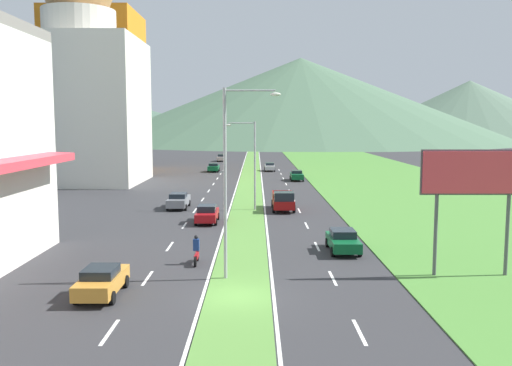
# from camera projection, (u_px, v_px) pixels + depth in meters

# --- Properties ---
(ground_plane) EXTENTS (600.00, 600.00, 0.00)m
(ground_plane) POSITION_uv_depth(u_px,v_px,m) (237.00, 297.00, 26.62)
(ground_plane) COLOR #2D2D30
(grass_median) EXTENTS (3.20, 240.00, 0.06)m
(grass_median) POSITION_uv_depth(u_px,v_px,m) (250.00, 177.00, 86.25)
(grass_median) COLOR #518438
(grass_median) RESTS_ON ground_plane
(grass_verge_right) EXTENTS (24.00, 240.00, 0.06)m
(grass_verge_right) POSITION_uv_depth(u_px,v_px,m) (379.00, 177.00, 86.29)
(grass_verge_right) COLOR #477F33
(grass_verge_right) RESTS_ON ground_plane
(lane_dash_left_2) EXTENTS (0.16, 2.80, 0.01)m
(lane_dash_left_2) POSITION_uv_depth(u_px,v_px,m) (109.00, 332.00, 22.17)
(lane_dash_left_2) COLOR silver
(lane_dash_left_2) RESTS_ON ground_plane
(lane_dash_left_3) EXTENTS (0.16, 2.80, 0.01)m
(lane_dash_left_3) POSITION_uv_depth(u_px,v_px,m) (147.00, 278.00, 29.90)
(lane_dash_left_3) COLOR silver
(lane_dash_left_3) RESTS_ON ground_plane
(lane_dash_left_4) EXTENTS (0.16, 2.80, 0.01)m
(lane_dash_left_4) POSITION_uv_depth(u_px,v_px,m) (169.00, 246.00, 37.62)
(lane_dash_left_4) COLOR silver
(lane_dash_left_4) RESTS_ON ground_plane
(lane_dash_left_5) EXTENTS (0.16, 2.80, 0.01)m
(lane_dash_left_5) POSITION_uv_depth(u_px,v_px,m) (184.00, 225.00, 45.35)
(lane_dash_left_5) COLOR silver
(lane_dash_left_5) RESTS_ON ground_plane
(lane_dash_left_6) EXTENTS (0.16, 2.80, 0.01)m
(lane_dash_left_6) POSITION_uv_depth(u_px,v_px,m) (194.00, 211.00, 53.07)
(lane_dash_left_6) COLOR silver
(lane_dash_left_6) RESTS_ON ground_plane
(lane_dash_left_7) EXTENTS (0.16, 2.80, 0.01)m
(lane_dash_left_7) POSITION_uv_depth(u_px,v_px,m) (202.00, 200.00, 60.79)
(lane_dash_left_7) COLOR silver
(lane_dash_left_7) RESTS_ON ground_plane
(lane_dash_left_8) EXTENTS (0.16, 2.80, 0.01)m
(lane_dash_left_8) POSITION_uv_depth(u_px,v_px,m) (208.00, 191.00, 68.52)
(lane_dash_left_8) COLOR silver
(lane_dash_left_8) RESTS_ON ground_plane
(lane_dash_left_9) EXTENTS (0.16, 2.80, 0.01)m
(lane_dash_left_9) POSITION_uv_depth(u_px,v_px,m) (213.00, 184.00, 76.24)
(lane_dash_left_9) COLOR silver
(lane_dash_left_9) RESTS_ON ground_plane
(lane_dash_left_10) EXTENTS (0.16, 2.80, 0.01)m
(lane_dash_left_10) POSITION_uv_depth(u_px,v_px,m) (216.00, 178.00, 83.97)
(lane_dash_left_10) COLOR silver
(lane_dash_left_10) RESTS_ON ground_plane
(lane_dash_left_11) EXTENTS (0.16, 2.80, 0.01)m
(lane_dash_left_11) POSITION_uv_depth(u_px,v_px,m) (220.00, 174.00, 91.69)
(lane_dash_left_11) COLOR silver
(lane_dash_left_11) RESTS_ON ground_plane
(lane_dash_left_12) EXTENTS (0.16, 2.80, 0.01)m
(lane_dash_left_12) POSITION_uv_depth(u_px,v_px,m) (222.00, 170.00, 99.41)
(lane_dash_left_12) COLOR silver
(lane_dash_left_12) RESTS_ON ground_plane
(lane_dash_right_2) EXTENTS (0.16, 2.80, 0.01)m
(lane_dash_right_2) POSITION_uv_depth(u_px,v_px,m) (359.00, 332.00, 22.19)
(lane_dash_right_2) COLOR silver
(lane_dash_right_2) RESTS_ON ground_plane
(lane_dash_right_3) EXTENTS (0.16, 2.80, 0.01)m
(lane_dash_right_3) POSITION_uv_depth(u_px,v_px,m) (332.00, 278.00, 29.92)
(lane_dash_right_3) COLOR silver
(lane_dash_right_3) RESTS_ON ground_plane
(lane_dash_right_4) EXTENTS (0.16, 2.80, 0.01)m
(lane_dash_right_4) POSITION_uv_depth(u_px,v_px,m) (316.00, 246.00, 37.64)
(lane_dash_right_4) COLOR silver
(lane_dash_right_4) RESTS_ON ground_plane
(lane_dash_right_5) EXTENTS (0.16, 2.80, 0.01)m
(lane_dash_right_5) POSITION_uv_depth(u_px,v_px,m) (306.00, 225.00, 45.36)
(lane_dash_right_5) COLOR silver
(lane_dash_right_5) RESTS_ON ground_plane
(lane_dash_right_6) EXTENTS (0.16, 2.80, 0.01)m
(lane_dash_right_6) POSITION_uv_depth(u_px,v_px,m) (298.00, 211.00, 53.09)
(lane_dash_right_6) COLOR silver
(lane_dash_right_6) RESTS_ON ground_plane
(lane_dash_right_7) EXTENTS (0.16, 2.80, 0.01)m
(lane_dash_right_7) POSITION_uv_depth(u_px,v_px,m) (293.00, 199.00, 60.81)
(lane_dash_right_7) COLOR silver
(lane_dash_right_7) RESTS_ON ground_plane
(lane_dash_right_8) EXTENTS (0.16, 2.80, 0.01)m
(lane_dash_right_8) POSITION_uv_depth(u_px,v_px,m) (289.00, 191.00, 68.54)
(lane_dash_right_8) COLOR silver
(lane_dash_right_8) RESTS_ON ground_plane
(lane_dash_right_9) EXTENTS (0.16, 2.80, 0.01)m
(lane_dash_right_9) POSITION_uv_depth(u_px,v_px,m) (285.00, 184.00, 76.26)
(lane_dash_right_9) COLOR silver
(lane_dash_right_9) RESTS_ON ground_plane
(lane_dash_right_10) EXTENTS (0.16, 2.80, 0.01)m
(lane_dash_right_10) POSITION_uv_depth(u_px,v_px,m) (282.00, 178.00, 83.98)
(lane_dash_right_10) COLOR silver
(lane_dash_right_10) RESTS_ON ground_plane
(lane_dash_right_11) EXTENTS (0.16, 2.80, 0.01)m
(lane_dash_right_11) POSITION_uv_depth(u_px,v_px,m) (280.00, 174.00, 91.71)
(lane_dash_right_11) COLOR silver
(lane_dash_right_11) RESTS_ON ground_plane
(lane_dash_right_12) EXTENTS (0.16, 2.80, 0.01)m
(lane_dash_right_12) POSITION_uv_depth(u_px,v_px,m) (278.00, 170.00, 99.43)
(lane_dash_right_12) COLOR silver
(lane_dash_right_12) RESTS_ON ground_plane
(edge_line_median_left) EXTENTS (0.16, 240.00, 0.01)m
(edge_line_median_left) POSITION_uv_depth(u_px,v_px,m) (239.00, 177.00, 86.25)
(edge_line_median_left) COLOR silver
(edge_line_median_left) RESTS_ON ground_plane
(edge_line_median_right) EXTENTS (0.16, 240.00, 0.01)m
(edge_line_median_right) POSITION_uv_depth(u_px,v_px,m) (261.00, 177.00, 86.26)
(edge_line_median_right) COLOR silver
(edge_line_median_right) RESTS_ON ground_plane
(domed_building) EXTENTS (16.56, 16.56, 31.85)m
(domed_building) POSITION_uv_depth(u_px,v_px,m) (80.00, 91.00, 76.84)
(domed_building) COLOR beige
(domed_building) RESTS_ON ground_plane
(midrise_colored) EXTENTS (15.20, 15.20, 28.07)m
(midrise_colored) POSITION_uv_depth(u_px,v_px,m) (96.00, 92.00, 97.64)
(midrise_colored) COLOR orange
(midrise_colored) RESTS_ON ground_plane
(hill_far_left) EXTENTS (211.02, 211.02, 29.37)m
(hill_far_left) POSITION_uv_depth(u_px,v_px,m) (42.00, 111.00, 263.82)
(hill_far_left) COLOR #3D5647
(hill_far_left) RESTS_ON ground_plane
(hill_far_center) EXTENTS (191.72, 191.72, 38.62)m
(hill_far_center) POSITION_uv_depth(u_px,v_px,m) (299.00, 100.00, 253.34)
(hill_far_center) COLOR #47664C
(hill_far_center) RESTS_ON ground_plane
(hill_far_right) EXTENTS (138.13, 138.13, 33.17)m
(hill_far_right) POSITION_uv_depth(u_px,v_px,m) (468.00, 109.00, 316.64)
(hill_far_right) COLOR #516B56
(hill_far_right) RESTS_ON ground_plane
(street_lamp_near) EXTENTS (3.06, 0.28, 10.35)m
(street_lamp_near) POSITION_uv_depth(u_px,v_px,m) (230.00, 172.00, 29.11)
(street_lamp_near) COLOR #99999E
(street_lamp_near) RESTS_ON ground_plane
(street_lamp_mid) EXTENTS (2.95, 0.38, 8.66)m
(street_lamp_mid) POSITION_uv_depth(u_px,v_px,m) (251.00, 159.00, 52.92)
(street_lamp_mid) COLOR #99999E
(street_lamp_mid) RESTS_ON ground_plane
(billboard_roadside) EXTENTS (5.86, 0.28, 7.07)m
(billboard_roadside) POSITION_uv_depth(u_px,v_px,m) (473.00, 179.00, 29.72)
(billboard_roadside) COLOR #4C4C51
(billboard_roadside) RESTS_ON ground_plane
(car_0) EXTENTS (1.97, 4.77, 1.55)m
(car_0) POSITION_uv_depth(u_px,v_px,m) (178.00, 200.00, 54.47)
(car_0) COLOR slate
(car_0) RESTS_ON ground_plane
(car_1) EXTENTS (1.95, 4.36, 1.53)m
(car_1) POSITION_uv_depth(u_px,v_px,m) (213.00, 167.00, 95.48)
(car_1) COLOR #0C5128
(car_1) RESTS_ON ground_plane
(car_2) EXTENTS (2.03, 4.66, 1.61)m
(car_2) POSITION_uv_depth(u_px,v_px,m) (221.00, 158.00, 122.03)
(car_2) COLOR #B2B2B7
(car_2) RESTS_ON ground_plane
(car_3) EXTENTS (1.89, 4.29, 1.54)m
(car_3) POSITION_uv_depth(u_px,v_px,m) (206.00, 214.00, 46.55)
(car_3) COLOR maroon
(car_3) RESTS_ON ground_plane
(car_4) EXTENTS (1.91, 4.51, 1.51)m
(car_4) POSITION_uv_depth(u_px,v_px,m) (296.00, 175.00, 80.91)
(car_4) COLOR #0C5128
(car_4) RESTS_ON ground_plane
(car_5) EXTENTS (1.90, 4.33, 1.47)m
(car_5) POSITION_uv_depth(u_px,v_px,m) (101.00, 281.00, 26.79)
(car_5) COLOR #C6842D
(car_5) RESTS_ON ground_plane
(car_6) EXTENTS (1.85, 4.49, 1.47)m
(car_6) POSITION_uv_depth(u_px,v_px,m) (269.00, 167.00, 97.13)
(car_6) COLOR #B2B2B7
(car_6) RESTS_ON ground_plane
(car_7) EXTENTS (1.95, 4.30, 1.46)m
(car_7) POSITION_uv_depth(u_px,v_px,m) (342.00, 240.00, 36.07)
(car_7) COLOR #0C5128
(car_7) RESTS_ON ground_plane
(pickup_truck_0) EXTENTS (2.18, 5.40, 2.00)m
(pickup_truck_0) POSITION_uv_depth(u_px,v_px,m) (282.00, 201.00, 52.92)
(pickup_truck_0) COLOR maroon
(pickup_truck_0) RESTS_ON ground_plane
(motorcycle_rider) EXTENTS (0.36, 2.00, 1.80)m
(motorcycle_rider) POSITION_uv_depth(u_px,v_px,m) (196.00, 252.00, 32.87)
(motorcycle_rider) COLOR black
(motorcycle_rider) RESTS_ON ground_plane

